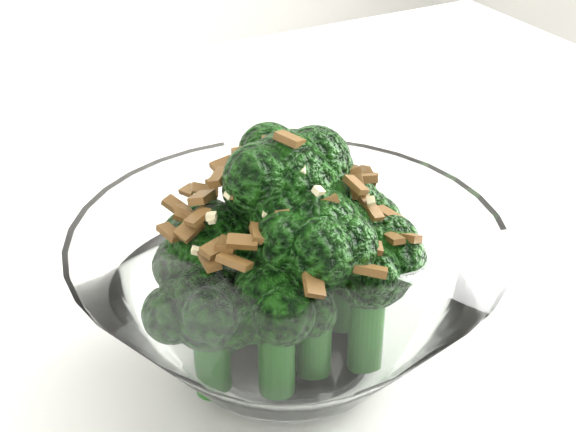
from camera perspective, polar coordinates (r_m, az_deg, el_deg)
table at (r=0.59m, az=-11.79°, el=-11.38°), size 1.25×0.87×0.75m
broccoli_dish at (r=0.47m, az=0.07°, el=-4.45°), size 0.23×0.23×0.14m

